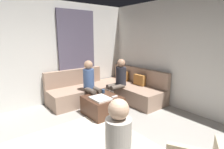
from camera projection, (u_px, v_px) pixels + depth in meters
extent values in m
cube|color=silver|center=(205.00, 57.00, 3.88)|extent=(6.00, 0.12, 2.70)
cube|color=silver|center=(27.00, 54.00, 4.38)|extent=(0.12, 6.00, 2.70)
cube|color=#595166|center=(77.00, 55.00, 5.11)|extent=(0.06, 1.10, 2.50)
cube|color=#9E7F6B|center=(130.00, 92.00, 5.18)|extent=(2.10, 0.85, 0.42)
cube|color=#9E7F6B|center=(139.00, 75.00, 5.30)|extent=(2.10, 0.14, 0.45)
cube|color=#9E7F6B|center=(80.00, 95.00, 4.89)|extent=(0.85, 1.70, 0.42)
cube|color=#9E7F6B|center=(74.00, 77.00, 5.07)|extent=(0.14, 1.70, 0.45)
cube|color=#B27233|center=(123.00, 77.00, 5.60)|extent=(0.36, 0.12, 0.36)
cube|color=#B27233|center=(139.00, 81.00, 5.06)|extent=(0.36, 0.12, 0.36)
cube|color=#4C2D1E|center=(102.00, 105.00, 4.15)|extent=(0.76, 0.76, 0.42)
cube|color=white|center=(100.00, 98.00, 3.95)|extent=(0.44, 0.36, 0.04)
cylinder|color=#334C72|center=(103.00, 91.00, 4.37)|extent=(0.08, 0.08, 0.10)
cube|color=white|center=(115.00, 97.00, 4.10)|extent=(0.05, 0.15, 0.02)
cylinder|color=brown|center=(111.00, 98.00, 4.62)|extent=(0.12, 0.12, 0.42)
cylinder|color=brown|center=(107.00, 97.00, 4.76)|extent=(0.12, 0.12, 0.42)
cylinder|color=brown|center=(117.00, 87.00, 4.68)|extent=(0.12, 0.40, 0.12)
cylinder|color=brown|center=(113.00, 86.00, 4.82)|extent=(0.12, 0.40, 0.12)
cylinder|color=#26262D|center=(121.00, 76.00, 4.82)|extent=(0.28, 0.28, 0.50)
sphere|color=tan|center=(121.00, 63.00, 4.74)|extent=(0.22, 0.22, 0.22)
cylinder|color=brown|center=(101.00, 102.00, 4.39)|extent=(0.12, 0.12, 0.42)
cylinder|color=brown|center=(95.00, 103.00, 4.28)|extent=(0.12, 0.12, 0.42)
cylinder|color=brown|center=(96.00, 89.00, 4.48)|extent=(0.40, 0.12, 0.12)
cylinder|color=brown|center=(90.00, 91.00, 4.37)|extent=(0.40, 0.12, 0.12)
cylinder|color=#3F598C|center=(89.00, 79.00, 4.53)|extent=(0.28, 0.28, 0.50)
sphere|color=tan|center=(88.00, 65.00, 4.45)|extent=(0.22, 0.22, 0.22)
cylinder|color=beige|center=(118.00, 141.00, 1.89)|extent=(0.28, 0.28, 0.50)
sphere|color=#D8AD8C|center=(119.00, 109.00, 1.82)|extent=(0.22, 0.22, 0.22)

